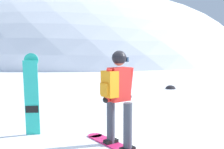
{
  "coord_description": "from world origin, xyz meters",
  "views": [
    {
      "loc": [
        -0.75,
        -4.64,
        1.78
      ],
      "look_at": [
        -0.09,
        3.04,
        1.0
      ],
      "focal_mm": 44.18,
      "sensor_mm": 36.0,
      "label": 1
    }
  ],
  "objects": [
    {
      "name": "spare_snowboard",
      "position": [
        -1.88,
        0.88,
        0.84
      ],
      "size": [
        0.28,
        0.17,
        1.66
      ],
      "color": "#23B7A3",
      "rests_on": "ground"
    },
    {
      "name": "ridge_peak_main",
      "position": [
        -1.05,
        32.59,
        0.0
      ],
      "size": [
        39.41,
        35.47,
        17.43
      ],
      "color": "white",
      "rests_on": "ground"
    },
    {
      "name": "ground_plane",
      "position": [
        0.0,
        0.0,
        0.0
      ],
      "size": [
        300.0,
        300.0,
        0.0
      ],
      "primitive_type": "plane",
      "color": "white"
    },
    {
      "name": "snowboarder_main",
      "position": [
        -0.25,
        0.03,
        0.92
      ],
      "size": [
        1.1,
        1.61,
        1.71
      ],
      "color": "#D11E5B",
      "rests_on": "ground"
    },
    {
      "name": "rock_dark",
      "position": [
        2.72,
        6.67,
        0.0
      ],
      "size": [
        0.43,
        0.37,
        0.3
      ],
      "color": "#282628",
      "rests_on": "ground"
    }
  ]
}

